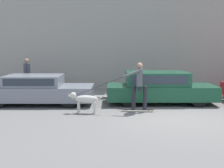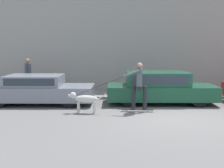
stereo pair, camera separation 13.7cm
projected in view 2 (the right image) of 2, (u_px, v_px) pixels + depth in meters
ground_plane at (176, 119)px, 9.98m from camera, size 36.00×36.00×0.00m
back_wall at (151, 41)px, 15.57m from camera, size 32.00×0.30×5.09m
sidewalk_curb at (154, 94)px, 14.68m from camera, size 30.00×2.08×0.11m
parked_car_0 at (38, 90)px, 12.52m from camera, size 4.41×1.95×1.16m
parked_car_1 at (160, 88)px, 12.61m from camera, size 4.39×1.91×1.29m
dog at (84, 99)px, 10.82m from camera, size 1.32×0.38×0.73m
skateboarder at (139, 84)px, 10.97m from camera, size 2.84×0.57×1.75m
pedestrian_with_bag at (28, 75)px, 14.07m from camera, size 0.40×0.62×1.65m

